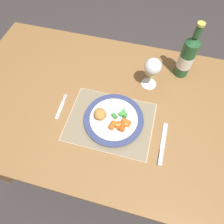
{
  "coord_description": "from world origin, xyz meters",
  "views": [
    {
      "loc": [
        0.08,
        -0.49,
        1.53
      ],
      "look_at": [
        -0.03,
        -0.07,
        0.78
      ],
      "focal_mm": 32.0,
      "sensor_mm": 36.0,
      "label": 1
    }
  ],
  "objects_px": {
    "dining_table": "(122,114)",
    "dinner_plate": "(114,119)",
    "wine_glass": "(153,68)",
    "bottle": "(187,57)",
    "fork": "(61,108)",
    "table_knife": "(162,147)"
  },
  "relations": [
    {
      "from": "dining_table",
      "to": "fork",
      "type": "relative_size",
      "value": 11.54
    },
    {
      "from": "fork",
      "to": "wine_glass",
      "type": "xyz_separation_m",
      "value": [
        0.37,
        0.25,
        0.11
      ]
    },
    {
      "from": "fork",
      "to": "dining_table",
      "type": "bearing_deg",
      "value": 17.78
    },
    {
      "from": "dining_table",
      "to": "dinner_plate",
      "type": "bearing_deg",
      "value": -101.75
    },
    {
      "from": "dinner_plate",
      "to": "bottle",
      "type": "distance_m",
      "value": 0.46
    },
    {
      "from": "bottle",
      "to": "fork",
      "type": "bearing_deg",
      "value": -145.02
    },
    {
      "from": "dinner_plate",
      "to": "fork",
      "type": "height_order",
      "value": "dinner_plate"
    },
    {
      "from": "dining_table",
      "to": "fork",
      "type": "distance_m",
      "value": 0.3
    },
    {
      "from": "bottle",
      "to": "wine_glass",
      "type": "bearing_deg",
      "value": -141.92
    },
    {
      "from": "fork",
      "to": "wine_glass",
      "type": "bearing_deg",
      "value": 33.69
    },
    {
      "from": "wine_glass",
      "to": "bottle",
      "type": "relative_size",
      "value": 0.56
    },
    {
      "from": "table_knife",
      "to": "wine_glass",
      "type": "bearing_deg",
      "value": 109.21
    },
    {
      "from": "dining_table",
      "to": "bottle",
      "type": "bearing_deg",
      "value": 48.35
    },
    {
      "from": "wine_glass",
      "to": "dining_table",
      "type": "bearing_deg",
      "value": -121.46
    },
    {
      "from": "dinner_plate",
      "to": "table_knife",
      "type": "bearing_deg",
      "value": -16.87
    },
    {
      "from": "dinner_plate",
      "to": "wine_glass",
      "type": "height_order",
      "value": "wine_glass"
    },
    {
      "from": "dinner_plate",
      "to": "fork",
      "type": "bearing_deg",
      "value": 179.73
    },
    {
      "from": "wine_glass",
      "to": "bottle",
      "type": "distance_m",
      "value": 0.19
    },
    {
      "from": "dinner_plate",
      "to": "wine_glass",
      "type": "bearing_deg",
      "value": 64.94
    },
    {
      "from": "dining_table",
      "to": "fork",
      "type": "height_order",
      "value": "fork"
    },
    {
      "from": "dining_table",
      "to": "dinner_plate",
      "type": "xyz_separation_m",
      "value": [
        -0.02,
        -0.09,
        0.1
      ]
    },
    {
      "from": "dinner_plate",
      "to": "table_knife",
      "type": "xyz_separation_m",
      "value": [
        0.23,
        -0.07,
        -0.01
      ]
    }
  ]
}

